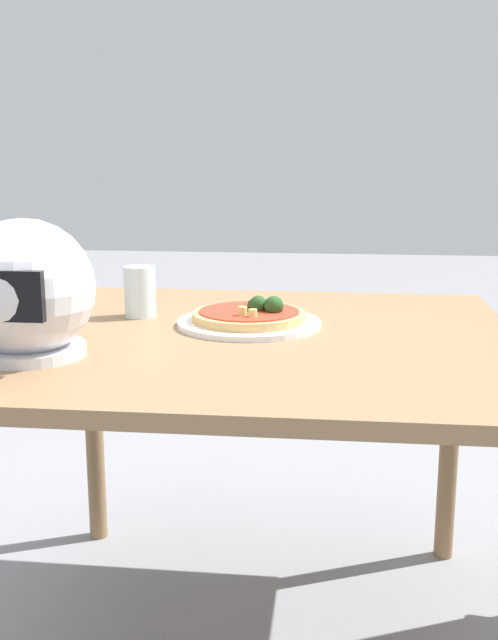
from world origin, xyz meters
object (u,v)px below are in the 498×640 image
dining_table (249,370)px  motorcycle_helmet (25,292)px  pizza (251,314)px  drinking_glass (140,292)px

dining_table → motorcycle_helmet: size_ratio=4.40×
pizza → motorcycle_helmet: bearing=38.2°
dining_table → drinking_glass: (0.26, -0.14, 0.13)m
dining_table → pizza: bearing=-86.8°
motorcycle_helmet → drinking_glass: (-0.11, -0.36, -0.06)m
pizza → drinking_glass: bearing=-14.5°
dining_table → drinking_glass: 0.32m
dining_table → pizza: (0.00, -0.07, 0.10)m
pizza → drinking_glass: drinking_glass is taller
motorcycle_helmet → drinking_glass: bearing=-107.6°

